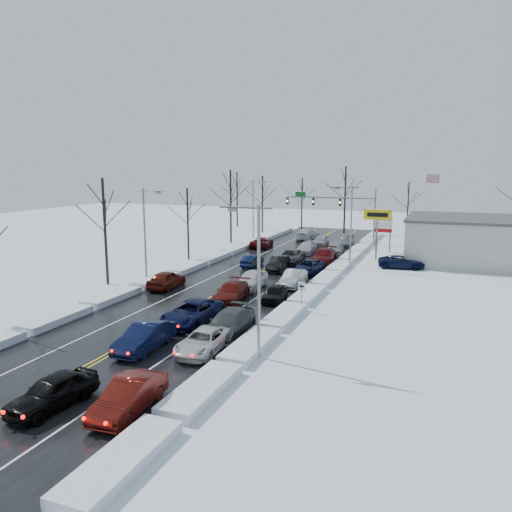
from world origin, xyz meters
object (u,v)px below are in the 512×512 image
at_px(dealership_building, 500,242).
at_px(flagpole, 426,203).
at_px(traffic_signal_mast, 340,205).
at_px(oncoming_car_0, 252,266).
at_px(tires_plus_sign, 378,218).
at_px(queued_car_0, 54,407).

bearing_deg(dealership_building, flagpole, 126.27).
bearing_deg(traffic_signal_mast, oncoming_car_0, -103.86).
relative_size(tires_plus_sign, oncoming_car_0, 1.46).
height_order(traffic_signal_mast, queued_car_0, traffic_signal_mast).
bearing_deg(oncoming_car_0, dealership_building, -158.37).
relative_size(traffic_signal_mast, flagpole, 1.33).
distance_m(traffic_signal_mast, queued_car_0, 55.49).
relative_size(dealership_building, oncoming_car_0, 4.95).
bearing_deg(flagpole, traffic_signal_mast, -170.27).
bearing_deg(traffic_signal_mast, flagpole, 9.73).
bearing_deg(queued_car_0, traffic_signal_mast, 94.96).
height_order(traffic_signal_mast, flagpole, flagpole).
xyz_separation_m(flagpole, dealership_building, (8.80, -12.00, -3.27)).
relative_size(traffic_signal_mast, queued_car_0, 2.91).
bearing_deg(tires_plus_sign, oncoming_car_0, -143.14).
relative_size(dealership_building, queued_car_0, 4.47).
bearing_deg(traffic_signal_mast, queued_car_0, -91.74).
bearing_deg(oncoming_car_0, traffic_signal_mast, -105.76).
bearing_deg(flagpole, oncoming_car_0, -126.14).
distance_m(tires_plus_sign, dealership_building, 13.82).
distance_m(flagpole, oncoming_car_0, 29.35).
bearing_deg(queued_car_0, oncoming_car_0, 102.67).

